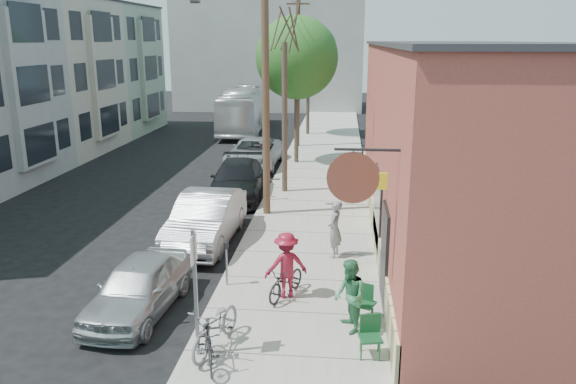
# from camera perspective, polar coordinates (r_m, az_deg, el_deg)

# --- Properties ---
(ground) EXTENTS (120.00, 120.00, 0.00)m
(ground) POSITION_cam_1_polar(r_m,az_deg,el_deg) (16.91, -13.35, -8.48)
(ground) COLOR black
(sidewalk) EXTENTS (4.50, 58.00, 0.15)m
(sidewalk) POSITION_cam_1_polar(r_m,az_deg,el_deg) (26.45, 3.14, 0.74)
(sidewalk) COLOR #A5A499
(sidewalk) RESTS_ON ground
(cafe_building) EXTENTS (6.60, 20.20, 6.61)m
(cafe_building) POSITION_cam_1_polar(r_m,az_deg,el_deg) (20.21, 16.07, 5.01)
(cafe_building) COLOR #994338
(cafe_building) RESTS_ON ground
(apartment_row) EXTENTS (6.30, 32.00, 9.00)m
(apartment_row) POSITION_cam_1_polar(r_m,az_deg,el_deg) (33.42, -25.72, 10.01)
(apartment_row) COLOR gray
(apartment_row) RESTS_ON ground
(end_cap_building) EXTENTS (18.00, 8.00, 12.00)m
(end_cap_building) POSITION_cam_1_polar(r_m,az_deg,el_deg) (57.07, -1.80, 14.53)
(end_cap_building) COLOR #999995
(end_cap_building) RESTS_ON ground
(sign_post) EXTENTS (0.07, 0.45, 2.80)m
(sign_post) POSITION_cam_1_polar(r_m,az_deg,el_deg) (11.92, -9.42, -8.97)
(sign_post) COLOR slate
(sign_post) RESTS_ON sidewalk
(parking_meter_near) EXTENTS (0.14, 0.14, 1.24)m
(parking_meter_near) POSITION_cam_1_polar(r_m,az_deg,el_deg) (15.43, -6.28, -6.52)
(parking_meter_near) COLOR slate
(parking_meter_near) RESTS_ON sidewalk
(parking_meter_far) EXTENTS (0.14, 0.14, 1.24)m
(parking_meter_far) POSITION_cam_1_polar(r_m,az_deg,el_deg) (23.52, -2.04, 1.20)
(parking_meter_far) COLOR slate
(parking_meter_far) RESTS_ON sidewalk
(utility_pole_near) EXTENTS (3.57, 0.28, 10.00)m
(utility_pole_near) POSITION_cam_1_polar(r_m,az_deg,el_deg) (20.95, -2.47, 11.74)
(utility_pole_near) COLOR #503A28
(utility_pole_near) RESTS_ON sidewalk
(utility_pole_far) EXTENTS (1.80, 0.28, 10.00)m
(utility_pole_far) POSITION_cam_1_polar(r_m,az_deg,el_deg) (35.33, 0.99, 13.05)
(utility_pole_far) COLOR #503A28
(utility_pole_far) RESTS_ON sidewalk
(tree_bare) EXTENTS (0.24, 0.24, 6.43)m
(tree_bare) POSITION_cam_1_polar(r_m,az_deg,el_deg) (24.42, -0.34, 7.43)
(tree_bare) COLOR #44392C
(tree_bare) RESTS_ON sidewalk
(tree_leafy_mid) EXTENTS (4.36, 4.36, 7.79)m
(tree_leafy_mid) POSITION_cam_1_polar(r_m,az_deg,el_deg) (30.34, 0.89, 13.47)
(tree_leafy_mid) COLOR #44392C
(tree_leafy_mid) RESTS_ON sidewalk
(tree_leafy_far) EXTENTS (3.97, 3.97, 7.75)m
(tree_leafy_far) POSITION_cam_1_polar(r_m,az_deg,el_deg) (39.98, 2.08, 14.10)
(tree_leafy_far) COLOR #44392C
(tree_leafy_far) RESTS_ON sidewalk
(patio_chair_a) EXTENTS (0.66, 0.66, 0.88)m
(patio_chair_a) POSITION_cam_1_polar(r_m,az_deg,el_deg) (13.77, 7.78, -11.16)
(patio_chair_a) COLOR #134523
(patio_chair_a) RESTS_ON sidewalk
(patio_chair_b) EXTENTS (0.59, 0.59, 0.88)m
(patio_chair_b) POSITION_cam_1_polar(r_m,az_deg,el_deg) (12.38, 8.36, -14.41)
(patio_chair_b) COLOR #134523
(patio_chair_b) RESTS_ON sidewalk
(patron_grey) EXTENTS (0.55, 0.72, 1.79)m
(patron_grey) POSITION_cam_1_polar(r_m,az_deg,el_deg) (17.36, 4.76, -3.76)
(patron_grey) COLOR gray
(patron_grey) RESTS_ON sidewalk
(patron_green) EXTENTS (0.87, 0.99, 1.72)m
(patron_green) POSITION_cam_1_polar(r_m,az_deg,el_deg) (13.11, 6.28, -10.48)
(patron_green) COLOR #2F774C
(patron_green) RESTS_ON sidewalk
(cyclist) EXTENTS (1.30, 1.04, 1.76)m
(cyclist) POSITION_cam_1_polar(r_m,az_deg,el_deg) (14.65, -0.18, -7.43)
(cyclist) COLOR maroon
(cyclist) RESTS_ON sidewalk
(cyclist_bike) EXTENTS (1.21, 1.77, 0.88)m
(cyclist_bike) POSITION_cam_1_polar(r_m,az_deg,el_deg) (14.83, -0.18, -9.00)
(cyclist_bike) COLOR black
(cyclist_bike) RESTS_ON sidewalk
(parked_bike_a) EXTENTS (0.85, 1.58, 0.92)m
(parked_bike_a) POSITION_cam_1_polar(r_m,az_deg,el_deg) (12.06, -8.03, -15.14)
(parked_bike_a) COLOR black
(parked_bike_a) RESTS_ON sidewalk
(parked_bike_b) EXTENTS (1.19, 2.15, 1.07)m
(parked_bike_b) POSITION_cam_1_polar(r_m,az_deg,el_deg) (12.57, -7.31, -13.37)
(parked_bike_b) COLOR slate
(parked_bike_b) RESTS_ON sidewalk
(car_0) EXTENTS (1.95, 4.23, 1.40)m
(car_0) POSITION_cam_1_polar(r_m,az_deg,el_deg) (14.70, -14.97, -9.30)
(car_0) COLOR #A5AAAD
(car_0) RESTS_ON ground
(car_1) EXTENTS (1.93, 5.19, 1.69)m
(car_1) POSITION_cam_1_polar(r_m,az_deg,el_deg) (19.08, -8.35, -2.73)
(car_1) COLOR #96979D
(car_1) RESTS_ON ground
(car_2) EXTENTS (2.59, 5.54, 1.56)m
(car_2) POSITION_cam_1_polar(r_m,az_deg,el_deg) (24.52, -5.16, 1.25)
(car_2) COLOR black
(car_2) RESTS_ON ground
(car_3) EXTENTS (2.69, 5.62, 1.55)m
(car_3) POSITION_cam_1_polar(r_m,az_deg,el_deg) (30.30, -3.47, 3.96)
(car_3) COLOR #A8AAB0
(car_3) RESTS_ON ground
(bus) EXTENTS (3.33, 11.56, 3.18)m
(bus) POSITION_cam_1_polar(r_m,az_deg,el_deg) (42.70, -4.49, 8.33)
(bus) COLOR silver
(bus) RESTS_ON ground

